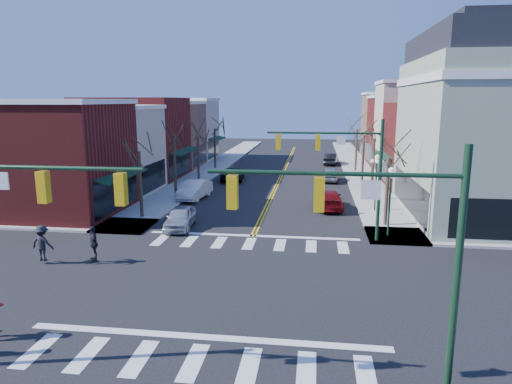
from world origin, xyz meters
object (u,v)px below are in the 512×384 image
(lamppost_corner, at_px, (390,190))
(victorian_corner, at_px, (504,124))
(car_left_mid, at_px, (195,190))
(pedestrian_dark_a, at_px, (94,243))
(car_right_near, at_px, (329,199))
(pedestrian_dark_b, at_px, (42,243))
(car_left_far, at_px, (232,174))
(lamppost_midblock, at_px, (376,173))
(car_right_mid, at_px, (331,174))
(car_right_far, at_px, (331,159))
(car_left_near, at_px, (180,218))

(lamppost_corner, bearing_deg, victorian_corner, 35.86)
(car_left_mid, height_order, pedestrian_dark_a, pedestrian_dark_a)
(pedestrian_dark_a, bearing_deg, car_right_near, 106.70)
(car_right_near, distance_m, pedestrian_dark_b, 20.51)
(car_left_far, bearing_deg, car_left_mid, -104.69)
(lamppost_midblock, relative_size, car_right_mid, 1.01)
(victorian_corner, height_order, car_left_far, victorian_corner)
(car_left_mid, height_order, car_right_far, car_left_mid)
(car_right_far, bearing_deg, car_right_near, 93.58)
(car_left_mid, relative_size, pedestrian_dark_b, 2.54)
(victorian_corner, relative_size, car_right_mid, 3.33)
(victorian_corner, xyz_separation_m, car_right_far, (-10.80, 26.18, -5.92))
(lamppost_midblock, xyz_separation_m, car_left_far, (-13.00, 11.98, -2.30))
(car_right_mid, distance_m, pedestrian_dark_a, 29.02)
(lamppost_midblock, bearing_deg, victorian_corner, -3.45)
(car_left_near, xyz_separation_m, pedestrian_dark_a, (-2.48, -6.94, 0.35))
(car_right_far, bearing_deg, car_right_mid, 93.90)
(car_right_mid, bearing_deg, lamppost_corner, 102.71)
(car_left_far, bearing_deg, car_right_far, 47.84)
(car_left_near, height_order, pedestrian_dark_b, pedestrian_dark_b)
(car_left_far, relative_size, pedestrian_dark_b, 2.55)
(victorian_corner, bearing_deg, pedestrian_dark_b, -154.05)
(car_left_far, distance_m, car_right_near, 14.73)
(car_left_near, distance_m, pedestrian_dark_a, 7.38)
(car_right_mid, relative_size, pedestrian_dark_a, 2.37)
(car_left_near, relative_size, pedestrian_dark_a, 2.28)
(car_right_near, relative_size, car_right_far, 1.10)
(car_right_far, relative_size, pedestrian_dark_a, 2.47)
(car_right_far, xyz_separation_m, pedestrian_dark_a, (-13.15, -38.67, 0.32))
(lamppost_midblock, height_order, pedestrian_dark_b, lamppost_midblock)
(car_left_far, xyz_separation_m, pedestrian_dark_b, (-5.20, -25.37, 0.42))
(lamppost_corner, distance_m, lamppost_midblock, 6.50)
(car_left_mid, bearing_deg, lamppost_corner, -26.51)
(car_left_near, height_order, car_left_far, car_left_near)
(lamppost_midblock, distance_m, car_right_mid, 13.57)
(car_left_mid, xyz_separation_m, pedestrian_dark_a, (-1.05, -15.90, 0.27))
(car_right_mid, relative_size, car_right_far, 0.96)
(victorian_corner, xyz_separation_m, car_left_far, (-21.30, 12.48, -6.00))
(car_right_far, bearing_deg, lamppost_midblock, 101.22)
(car_left_mid, bearing_deg, lamppost_midblock, -4.97)
(car_right_far, relative_size, pedestrian_dark_b, 2.39)
(car_right_mid, bearing_deg, car_left_near, 66.05)
(lamppost_corner, height_order, car_left_near, lamppost_corner)
(lamppost_midblock, height_order, car_left_far, lamppost_midblock)
(lamppost_corner, distance_m, car_left_mid, 17.50)
(car_left_mid, distance_m, car_right_far, 25.79)
(car_left_far, bearing_deg, victorian_corner, -35.05)
(car_right_far, xyz_separation_m, pedestrian_dark_b, (-15.70, -39.07, 0.35))
(victorian_corner, height_order, car_right_near, victorian_corner)
(car_right_far, height_order, pedestrian_dark_b, pedestrian_dark_b)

